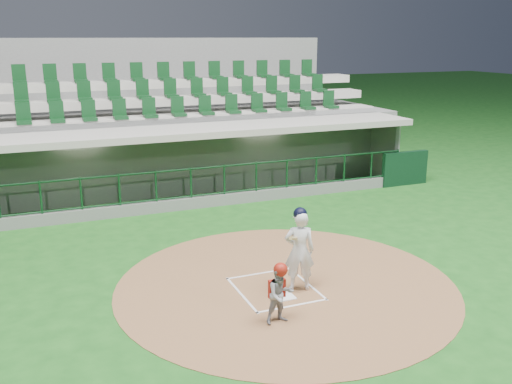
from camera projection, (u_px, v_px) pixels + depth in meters
ground at (269, 284)px, 12.17m from camera, size 120.00×120.00×0.00m
dirt_circle at (286, 285)px, 12.10m from camera, size 7.20×7.20×0.01m
home_plate at (283, 296)px, 11.54m from camera, size 0.43×0.43×0.02m
batter_box_chalk at (275, 289)px, 11.90m from camera, size 1.55×1.80×0.01m
dugout_structure at (177, 166)px, 18.93m from camera, size 16.40×3.70×3.00m
seating_deck at (154, 137)px, 21.53m from camera, size 17.00×6.72×5.15m
batter at (299, 249)px, 11.66m from camera, size 0.90×0.94×1.78m
catcher at (280, 293)px, 10.38m from camera, size 0.56×0.45×1.17m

